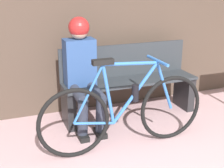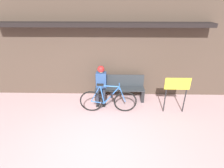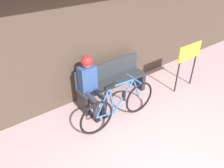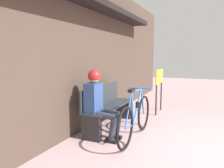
% 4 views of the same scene
% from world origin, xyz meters
% --- Properties ---
extents(park_bench_near, '(1.66, 0.42, 0.88)m').
position_xyz_m(park_bench_near, '(0.55, 2.19, 0.42)').
color(park_bench_near, '#2D3338').
rests_on(park_bench_near, ground_plane).
extents(bicycle, '(1.75, 0.40, 0.95)m').
position_xyz_m(bicycle, '(0.19, 1.46, 0.39)').
color(bicycle, black).
rests_on(bicycle, ground_plane).
extents(person_seated, '(0.34, 0.62, 1.25)m').
position_xyz_m(person_seated, '(-0.07, 2.08, 0.72)').
color(person_seated, '#2D3342').
rests_on(person_seated, ground_plane).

